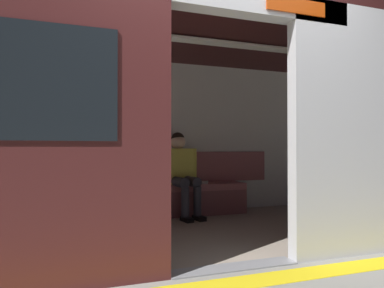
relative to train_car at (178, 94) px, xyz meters
name	(u,v)px	position (x,y,z in m)	size (l,w,h in m)	color
ground_plane	(233,268)	(-0.08, 1.20, -1.54)	(60.00, 60.00, 0.00)	gray
platform_edge_strip	(252,281)	(-0.08, 1.50, -1.54)	(8.00, 0.24, 0.01)	yellow
train_car	(178,94)	(0.00, 0.00, 0.00)	(6.40, 2.72, 2.33)	silver
bench_seat	(162,192)	(-0.08, -1.01, -1.20)	(2.44, 0.44, 0.44)	#935156
person_seated	(181,169)	(-0.33, -0.96, -0.88)	(0.55, 0.71, 1.17)	#D8CC4C
handbag	(147,179)	(0.12, -1.05, -1.01)	(0.26, 0.15, 0.17)	black
book	(202,182)	(-0.69, -1.03, -1.08)	(0.15, 0.22, 0.03)	silver
grab_pole_door	(160,131)	(0.39, 0.74, -0.45)	(0.04, 0.04, 2.19)	silver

